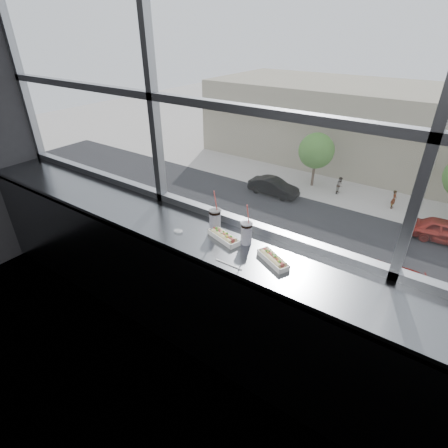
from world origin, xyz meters
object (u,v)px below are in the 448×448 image
Objects in this scene: car_near_c at (412,284)px; hotdog_tray_left at (224,236)px; car_near_a at (210,217)px; pedestrian_a at (340,184)px; soda_cup_left at (215,219)px; soda_cup_right at (246,232)px; wrapper at (178,231)px; loose_straw at (229,264)px; tree_left at (316,151)px; car_far_b at (448,228)px; pedestrian_b at (394,198)px; car_far_a at (274,184)px; hotdog_tray_right at (273,259)px.

hotdog_tray_left is at bearing 174.59° from car_near_c.
car_near_a reaches higher than pedestrian_a.
soda_cup_left is (-0.13, 0.07, 0.07)m from hotdog_tray_left.
car_near_c is (13.75, 0.00, 0.16)m from car_near_a.
wrapper is (-0.51, -0.17, -0.08)m from soda_cup_right.
car_near_c is at bearing -90.81° from car_near_a.
hotdog_tray_left is 1.42× the size of loose_straw.
soda_cup_right is 1.57× the size of loose_straw.
tree_left is (3.10, 12.00, 2.46)m from car_near_a.
hotdog_tray_left is 0.06× the size of tree_left.
car_near_a is at bearing -104.50° from tree_left.
hotdog_tray_left is 0.32m from loose_straw.
pedestrian_a is at bearing 63.35° from car_far_b.
tree_left is at bearing 107.83° from wrapper.
car_near_c reaches higher than pedestrian_b.
hotdog_tray_left is 29.04m from car_far_a.
wrapper is 0.02× the size of car_near_a.
car_near_a is 13.75m from car_near_c.
car_far_a is (-12.69, 8.00, -0.08)m from car_near_c.
car_near_c is (1.53, 16.37, -10.97)m from wrapper.
car_near_c reaches higher than car_far_b.
car_far_a is at bearing -116.98° from tree_left.
soda_cup_right is at bearing 18.29° from wrapper.
wrapper is at bearing -148.03° from hotdog_tray_right.
loose_straw is at bearing -143.03° from car_near_a.
hotdog_tray_right is 0.04× the size of car_near_c.
car_near_a is 2.91× the size of pedestrian_b.
soda_cup_right reaches higher than hotdog_tray_right.
hotdog_tray_right is 0.15× the size of pedestrian_b.
car_far_a is at bearing 115.74° from soda_cup_right.
loose_straw is 0.11× the size of pedestrian_b.
tree_left is at bearing 85.42° from pedestrian_b.
loose_straw reaches higher than pedestrian_b.
car_near_c is at bearing -163.95° from pedestrian_b.
hotdog_tray_left is at bearing -71.47° from tree_left.
soda_cup_left reaches higher than loose_straw.
wrapper is 29.97m from pedestrian_b.
hotdog_tray_right is at bearing -11.02° from soda_cup_left.
car_far_a is at bearing 114.61° from wrapper.
soda_cup_left is 19.65m from car_near_c.
pedestrian_b is at bearing 47.21° from car_far_b.
loose_straw reaches higher than car_near_c.
soda_cup_left is 0.46m from loose_straw.
pedestrian_a is at bearing 103.91° from soda_cup_right.
car_near_c is 1.28× the size of tree_left.
pedestrian_a is at bearing 102.85° from wrapper.
loose_straw is at bearing -175.27° from pedestrian_b.
hotdog_tray_left is 26.72m from car_far_b.
car_far_b is at bearing 101.63° from hotdog_tray_left.
tree_left is (-9.91, 28.30, -8.69)m from hotdog_tray_right.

